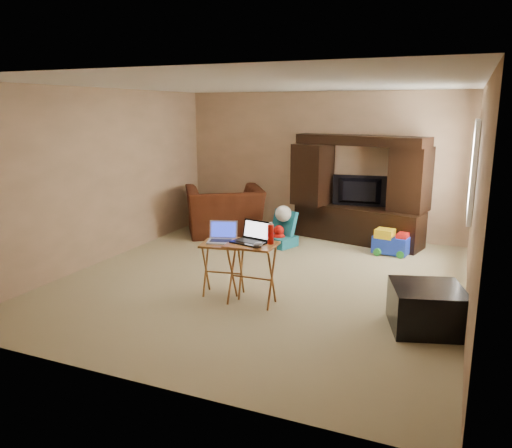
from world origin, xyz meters
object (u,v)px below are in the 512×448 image
at_px(entertainment_center, 359,189).
at_px(ottoman, 427,308).
at_px(child_rocker, 281,229).
at_px(tray_table_right, 252,274).
at_px(mouse_left, 235,244).
at_px(mouse_right, 258,245).
at_px(television, 359,191).
at_px(tray_table_left, 223,269).
at_px(plush_toy, 279,236).
at_px(laptop_right, 249,233).
at_px(laptop_left, 222,232).
at_px(recliner, 225,211).
at_px(push_toy, 391,242).
at_px(water_bottle, 271,234).

distance_m(entertainment_center, ottoman, 3.53).
distance_m(child_rocker, ottoman, 3.43).
height_order(child_rocker, tray_table_right, tray_table_right).
bearing_deg(mouse_left, mouse_right, -25.15).
bearing_deg(television, tray_table_left, 66.51).
xyz_separation_m(plush_toy, laptop_right, (0.52, -2.41, 0.66)).
xyz_separation_m(laptop_left, laptop_right, (0.41, -0.13, 0.07)).
bearing_deg(child_rocker, mouse_left, -62.03).
bearing_deg(laptop_right, entertainment_center, 92.84).
xyz_separation_m(ottoman, mouse_left, (-2.15, -0.02, 0.45)).
relative_size(mouse_left, mouse_right, 0.91).
height_order(laptop_left, laptop_right, laptop_right).
height_order(television, mouse_left, television).
xyz_separation_m(plush_toy, ottoman, (2.48, -2.35, 0.05)).
bearing_deg(entertainment_center, laptop_right, -86.37).
relative_size(entertainment_center, recliner, 1.67).
xyz_separation_m(entertainment_center, mouse_right, (-0.42, -3.37, -0.14)).
relative_size(television, laptop_right, 2.41).
distance_m(entertainment_center, laptop_right, 3.28).
bearing_deg(push_toy, ottoman, -65.23).
relative_size(entertainment_center, ottoman, 3.11).
distance_m(push_toy, laptop_right, 2.98).
distance_m(tray_table_left, mouse_right, 0.74).
height_order(entertainment_center, recliner, entertainment_center).
height_order(entertainment_center, push_toy, entertainment_center).
xyz_separation_m(plush_toy, mouse_left, (0.33, -2.38, 0.50)).
distance_m(child_rocker, plush_toy, 0.12).
xyz_separation_m(ottoman, laptop_right, (-1.96, -0.05, 0.61)).
height_order(entertainment_center, mouse_right, entertainment_center).
height_order(recliner, child_rocker, recliner).
bearing_deg(plush_toy, ottoman, -43.45).
xyz_separation_m(child_rocker, plush_toy, (-0.02, -0.03, -0.11)).
xyz_separation_m(entertainment_center, ottoman, (1.37, -3.18, -0.67)).
distance_m(child_rocker, tray_table_left, 2.34).
bearing_deg(entertainment_center, push_toy, -28.53).
distance_m(push_toy, laptop_left, 3.06).
relative_size(television, mouse_right, 6.21).
relative_size(television, plush_toy, 2.53).
bearing_deg(ottoman, child_rocker, 136.00).
distance_m(recliner, mouse_left, 3.15).
bearing_deg(laptop_right, television, 92.93).
relative_size(tray_table_left, tray_table_right, 0.91).
distance_m(laptop_right, mouse_left, 0.25).
bearing_deg(water_bottle, child_rocker, 107.45).
relative_size(television, push_toy, 1.68).
xyz_separation_m(recliner, tray_table_right, (1.74, -2.80, -0.07)).
height_order(push_toy, mouse_left, mouse_left).
bearing_deg(push_toy, laptop_right, -105.93).
relative_size(child_rocker, push_toy, 1.08).
bearing_deg(push_toy, plush_toy, -163.27).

